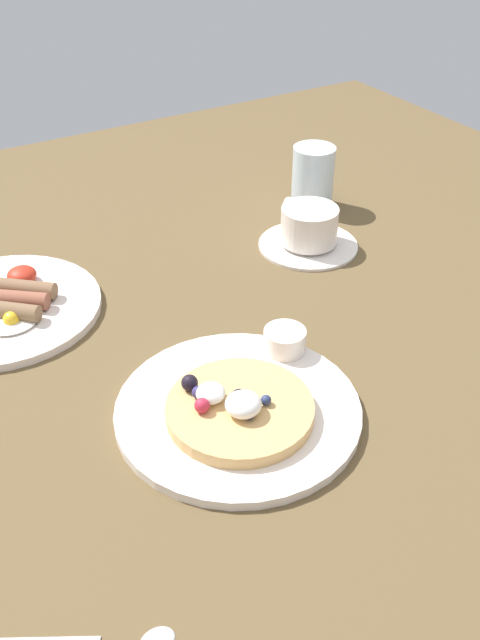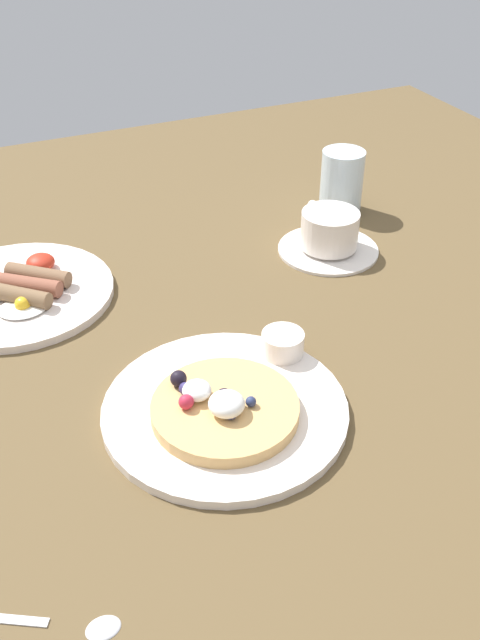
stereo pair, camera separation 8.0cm
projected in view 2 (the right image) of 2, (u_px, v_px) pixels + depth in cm
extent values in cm
cube|color=brown|center=(216.00, 381.00, 83.08)|extent=(165.51, 159.35, 3.00)
cylinder|color=white|center=(225.00, 410.00, 76.10)|extent=(26.18, 26.18, 1.10)
cylinder|color=tan|center=(225.00, 409.00, 74.24)|extent=(15.47, 15.47, 1.49)
sphere|color=navy|center=(231.00, 413.00, 71.69)|extent=(1.36, 1.36, 1.36)
sphere|color=navy|center=(249.00, 402.00, 73.18)|extent=(1.12, 1.12, 1.12)
sphere|color=navy|center=(185.00, 389.00, 74.72)|extent=(1.38, 1.38, 1.38)
sphere|color=#C0273E|center=(186.00, 402.00, 72.87)|extent=(1.60, 1.60, 1.60)
sphere|color=#CD2343|center=(233.00, 406.00, 72.33)|extent=(1.58, 1.58, 1.58)
sphere|color=black|center=(224.00, 397.00, 73.18)|extent=(1.92, 1.92, 1.92)
sphere|color=black|center=(178.00, 379.00, 75.74)|extent=(1.78, 1.78, 1.78)
ellipsoid|color=white|center=(197.00, 390.00, 74.14)|extent=(3.07, 3.07, 1.84)
ellipsoid|color=white|center=(227.00, 404.00, 72.13)|extent=(3.76, 3.76, 2.25)
cylinder|color=white|center=(283.00, 343.00, 82.45)|extent=(4.95, 4.95, 2.72)
cylinder|color=#70300C|center=(283.00, 340.00, 82.14)|extent=(4.06, 4.06, 0.33)
cylinder|color=white|center=(17.00, 293.00, 94.64)|extent=(25.40, 25.40, 1.08)
cylinder|color=brown|center=(38.00, 275.00, 95.23)|extent=(8.20, 7.56, 2.23)
cylinder|color=brown|center=(28.00, 285.00, 93.22)|extent=(8.36, 7.35, 2.23)
cylinder|color=brown|center=(18.00, 295.00, 91.20)|extent=(8.09, 7.70, 2.23)
ellipsoid|color=white|center=(23.00, 308.00, 90.38)|extent=(6.29, 5.35, 0.60)
sphere|color=yellow|center=(23.00, 304.00, 90.10)|extent=(2.00, 2.00, 2.00)
ellipsoid|color=red|center=(40.00, 262.00, 98.03)|extent=(3.88, 3.88, 2.13)
cylinder|color=white|center=(328.00, 248.00, 104.63)|extent=(14.65, 14.65, 0.90)
cylinder|color=white|center=(330.00, 229.00, 102.84)|extent=(8.33, 8.33, 5.30)
torus|color=white|center=(314.00, 213.00, 106.60)|extent=(0.95, 3.80, 3.77)
cylinder|color=#A27853|center=(331.00, 219.00, 101.86)|extent=(7.08, 7.08, 0.42)
ellipsoid|color=silver|center=(103.00, 626.00, 56.03)|extent=(2.86, 2.20, 0.60)
cylinder|color=silver|center=(342.00, 182.00, 112.81)|extent=(6.72, 6.72, 9.98)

